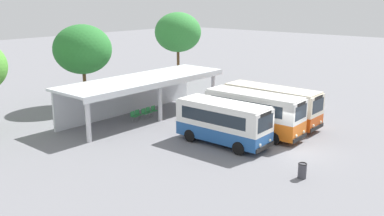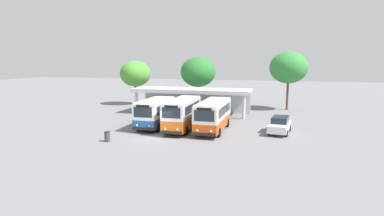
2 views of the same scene
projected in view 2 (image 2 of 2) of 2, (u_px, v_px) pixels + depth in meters
ground_plane at (158, 138)px, 29.67m from camera, size 180.00×180.00×0.00m
city_bus_nearest_orange at (155, 112)px, 34.22m from camera, size 2.53×6.81×2.99m
city_bus_second_in_row at (182, 113)px, 32.92m from camera, size 2.44×7.63×3.19m
city_bus_middle_cream at (213, 114)px, 32.41m from camera, size 2.42×7.99×3.06m
parked_car_flank at (280, 125)px, 31.68m from camera, size 2.28×4.66×1.62m
terminal_canopy at (193, 94)px, 43.16m from camera, size 15.59×4.72×3.40m
waiting_chair_end_by_column at (178, 110)px, 42.95m from camera, size 0.44×0.44×0.86m
waiting_chair_second_from_end at (183, 110)px, 42.88m from camera, size 0.44×0.44×0.86m
waiting_chair_middle_seat at (187, 111)px, 42.61m from camera, size 0.44×0.44×0.86m
waiting_chair_fourth_seat at (192, 111)px, 42.53m from camera, size 0.44×0.44×0.86m
waiting_chair_fifth_seat at (196, 111)px, 42.35m from camera, size 0.44×0.44×0.86m
roadside_tree_behind_canopy at (198, 72)px, 49.21m from camera, size 5.35×5.35×7.61m
roadside_tree_east_of_canopy at (289, 68)px, 45.72m from camera, size 5.33×5.33×8.36m
roadside_tree_west_of_canopy at (135, 74)px, 51.30m from camera, size 4.83×4.83×7.06m
litter_bin_apron at (107, 137)px, 28.31m from camera, size 0.49×0.49×0.90m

